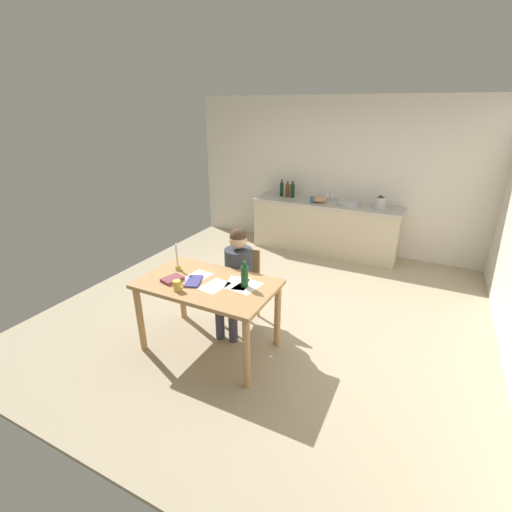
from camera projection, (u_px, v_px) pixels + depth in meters
name	position (u px, v px, depth m)	size (l,w,h in m)	color
ground_plane	(272.00, 310.00, 4.63)	(5.20, 5.20, 0.04)	tan
wall_back	(334.00, 175.00, 6.26)	(5.20, 0.12, 2.60)	silver
kitchen_counter	(325.00, 227.00, 6.29)	(2.53, 0.64, 0.90)	beige
dining_table	(208.00, 292.00, 3.65)	(1.38, 0.82, 0.79)	tan
chair_at_table	(242.00, 282.00, 4.24)	(0.44, 0.44, 0.89)	tan
person_seated	(237.00, 274.00, 4.04)	(0.36, 0.61, 1.19)	#333842
coffee_mug	(177.00, 285.00, 3.43)	(0.12, 0.08, 0.10)	#F2CC4C
candlestick	(178.00, 263.00, 3.84)	(0.06, 0.06, 0.30)	gold
book_magazine	(172.00, 279.00, 3.63)	(0.15, 0.20, 0.03)	brown
book_cookery	(194.00, 281.00, 3.60)	(0.14, 0.26, 0.02)	#403D89
paper_letter	(197.00, 277.00, 3.71)	(0.21, 0.30, 0.00)	white
paper_bill	(214.00, 286.00, 3.53)	(0.21, 0.30, 0.00)	white
paper_envelope	(237.00, 283.00, 3.59)	(0.21, 0.30, 0.00)	white
paper_receipt	(247.00, 287.00, 3.51)	(0.21, 0.30, 0.00)	white
wine_bottle_on_table	(244.00, 276.00, 3.47)	(0.07, 0.07, 0.27)	#194C23
sink_unit	(349.00, 203.00, 5.96)	(0.36, 0.36, 0.24)	#B2B7BC
bottle_oil	(282.00, 189.00, 6.49)	(0.07, 0.07, 0.30)	black
bottle_vinegar	(288.00, 190.00, 6.44)	(0.07, 0.07, 0.28)	#593319
bottle_wine_red	(293.00, 190.00, 6.40)	(0.08, 0.08, 0.30)	black
mixing_bowl	(319.00, 199.00, 6.10)	(0.26, 0.26, 0.12)	tan
stovetop_kettle	(380.00, 202.00, 5.72)	(0.18, 0.18, 0.22)	#B7BABF
wine_glass_near_sink	(332.00, 195.00, 6.18)	(0.07, 0.07, 0.15)	silver
wine_glass_by_kettle	(327.00, 194.00, 6.22)	(0.07, 0.07, 0.15)	silver
teacup_on_counter	(312.00, 200.00, 6.06)	(0.12, 0.07, 0.11)	#33598C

